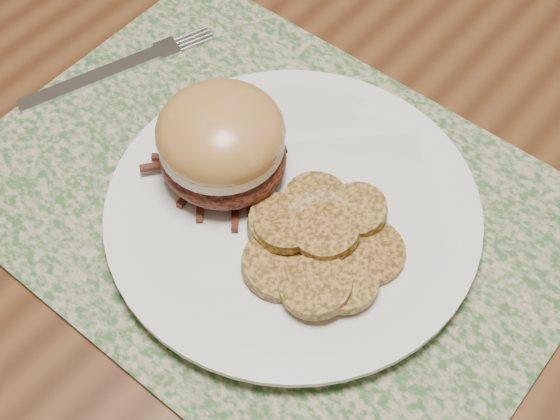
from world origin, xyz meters
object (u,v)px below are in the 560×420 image
object	(u,v)px
dinner_plate	(293,212)
pork_sandwich	(222,143)
dining_table	(336,183)
fork	(120,67)

from	to	relation	value
dinner_plate	pork_sandwich	world-z (taller)	pork_sandwich
dining_table	fork	bearing A→B (deg)	-158.64
dinner_plate	pork_sandwich	size ratio (longest dim) A/B	2.48
pork_sandwich	fork	bearing A→B (deg)	172.49
fork	dinner_plate	bearing A→B (deg)	13.09
dining_table	fork	size ratio (longest dim) A/B	8.69
dinner_plate	fork	bearing A→B (deg)	172.66
dining_table	dinner_plate	size ratio (longest dim) A/B	5.77
dining_table	pork_sandwich	world-z (taller)	pork_sandwich
pork_sandwich	fork	distance (m)	0.16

